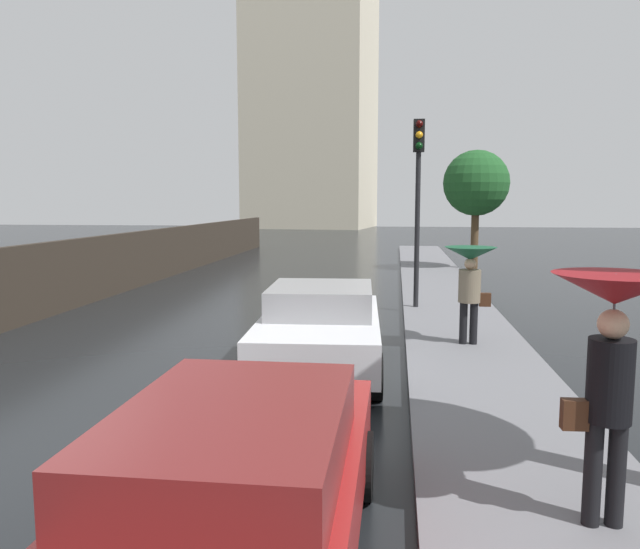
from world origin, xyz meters
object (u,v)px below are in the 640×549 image
street_tree_mid (476,184)px  pedestrian_with_umbrella_far (470,270)px  car_white_near_kerb (321,327)px  traffic_light (418,179)px  pedestrian_with_umbrella_near (612,333)px  car_red_mid_road (236,493)px

street_tree_mid → pedestrian_with_umbrella_far: bearing=-97.4°
car_white_near_kerb → traffic_light: 6.19m
pedestrian_with_umbrella_near → street_tree_mid: (1.32, 18.97, 1.65)m
pedestrian_with_umbrella_near → pedestrian_with_umbrella_far: (-0.33, 6.20, -0.21)m
pedestrian_with_umbrella_far → street_tree_mid: bearing=-97.7°
street_tree_mid → car_white_near_kerb: bearing=-106.0°
traffic_light → street_tree_mid: bearing=74.6°
car_red_mid_road → pedestrian_with_umbrella_far: 7.59m
car_red_mid_road → pedestrian_with_umbrella_far: pedestrian_with_umbrella_far is taller
traffic_light → car_white_near_kerb: bearing=-107.1°
pedestrian_with_umbrella_near → street_tree_mid: 19.09m
car_white_near_kerb → traffic_light: size_ratio=0.92×
car_red_mid_road → pedestrian_with_umbrella_near: bearing=19.8°
pedestrian_with_umbrella_near → traffic_light: 10.18m
pedestrian_with_umbrella_near → car_white_near_kerb: bearing=118.8°
car_red_mid_road → traffic_light: (1.57, 10.96, 2.51)m
car_red_mid_road → pedestrian_with_umbrella_far: size_ratio=2.47×
car_red_mid_road → street_tree_mid: (4.04, 19.93, 2.63)m
car_white_near_kerb → car_red_mid_road: car_white_near_kerb is taller
car_red_mid_road → pedestrian_with_umbrella_near: pedestrian_with_umbrella_near is taller
pedestrian_with_umbrella_far → traffic_light: 4.26m
car_white_near_kerb → pedestrian_with_umbrella_near: bearing=-61.4°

